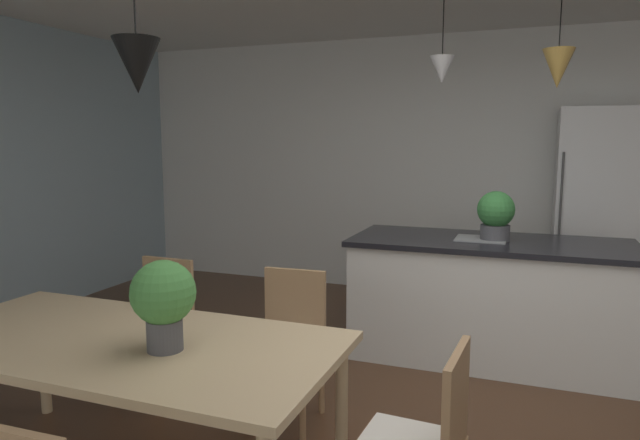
{
  "coord_description": "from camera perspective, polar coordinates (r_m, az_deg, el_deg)",
  "views": [
    {
      "loc": [
        0.32,
        -2.72,
        1.62
      ],
      "look_at": [
        -0.85,
        0.38,
        1.16
      ],
      "focal_mm": 31.51,
      "sensor_mm": 36.0,
      "label": 1
    }
  ],
  "objects": [
    {
      "name": "wall_back_kitchen",
      "position": [
        6.0,
        17.63,
        5.05
      ],
      "size": [
        10.0,
        0.12,
        2.7
      ],
      "primitive_type": "cube",
      "color": "white",
      "rests_on": "ground_plane"
    },
    {
      "name": "dining_table",
      "position": [
        2.81,
        -19.52,
        -12.39
      ],
      "size": [
        2.04,
        0.98,
        0.72
      ],
      "color": "#D1B284",
      "rests_on": "ground_plane"
    },
    {
      "name": "chair_far_right",
      "position": [
        3.34,
        -3.32,
        -12.13
      ],
      "size": [
        0.42,
        0.42,
        0.87
      ],
      "color": "#A87F56",
      "rests_on": "ground_plane"
    },
    {
      "name": "chair_far_left",
      "position": [
        3.78,
        -16.25,
        -9.99
      ],
      "size": [
        0.41,
        0.41,
        0.87
      ],
      "color": "#A87F56",
      "rests_on": "ground_plane"
    },
    {
      "name": "kitchen_island",
      "position": [
        4.41,
        16.7,
        -7.6
      ],
      "size": [
        2.01,
        0.89,
        0.91
      ],
      "color": "silver",
      "rests_on": "ground_plane"
    },
    {
      "name": "refrigerator",
      "position": [
        5.65,
        26.23,
        0.42
      ],
      "size": [
        0.71,
        0.67,
        1.91
      ],
      "color": "silver",
      "rests_on": "ground_plane"
    },
    {
      "name": "pendant_over_table",
      "position": [
        2.72,
        -18.08,
        14.7
      ],
      "size": [
        0.21,
        0.21,
        0.87
      ],
      "color": "black"
    },
    {
      "name": "pendant_over_island_main",
      "position": [
        4.32,
        12.28,
        14.71
      ],
      "size": [
        0.18,
        0.18,
        0.66
      ],
      "color": "black"
    },
    {
      "name": "pendant_over_island_aux",
      "position": [
        4.27,
        23.01,
        13.99
      ],
      "size": [
        0.21,
        0.21,
        0.72
      ],
      "color": "black"
    },
    {
      "name": "potted_plant_on_island",
      "position": [
        4.28,
        17.42,
        0.56
      ],
      "size": [
        0.27,
        0.27,
        0.36
      ],
      "color": "#4C4C51",
      "rests_on": "kitchen_island"
    },
    {
      "name": "potted_plant_on_table",
      "position": [
        2.52,
        -15.62,
        -7.64
      ],
      "size": [
        0.28,
        0.28,
        0.4
      ],
      "color": "#4C4C51",
      "rests_on": "dining_table"
    }
  ]
}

